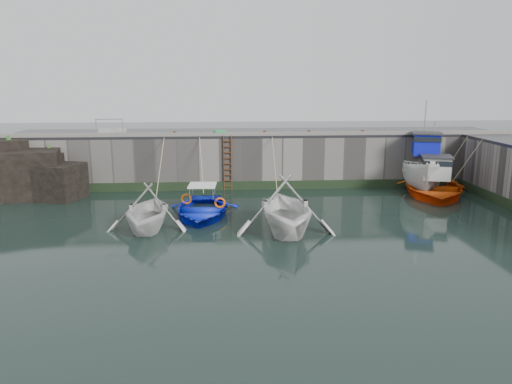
{
  "coord_description": "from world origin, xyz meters",
  "views": [
    {
      "loc": [
        -2.33,
        -18.7,
        6.27
      ],
      "look_at": [
        -0.76,
        3.92,
        1.2
      ],
      "focal_mm": 35.0,
      "sensor_mm": 36.0,
      "label": 1
    }
  ],
  "objects": [
    {
      "name": "road_back",
      "position": [
        0.0,
        12.5,
        3.08
      ],
      "size": [
        30.0,
        5.0,
        0.16
      ],
      "primitive_type": "cube",
      "color": "black",
      "rests_on": "quay_back"
    },
    {
      "name": "quay_back",
      "position": [
        0.0,
        12.5,
        1.5
      ],
      "size": [
        30.0,
        5.0,
        3.0
      ],
      "primitive_type": "cube",
      "color": "slate",
      "rests_on": "ground"
    },
    {
      "name": "bollard_a",
      "position": [
        -5.0,
        10.25,
        3.3
      ],
      "size": [
        0.18,
        0.18,
        0.28
      ],
      "primitive_type": "cylinder",
      "color": "#3F1E0F",
      "rests_on": "road_back"
    },
    {
      "name": "boat_near_white",
      "position": [
        -5.55,
        2.34,
        0.0
      ],
      "size": [
        3.86,
        4.44,
        2.28
      ],
      "primitive_type": "imported",
      "rotation": [
        0.0,
        0.0,
        -0.03
      ],
      "color": "silver",
      "rests_on": "ground"
    },
    {
      "name": "bollard_c",
      "position": [
        0.2,
        10.25,
        3.3
      ],
      "size": [
        0.18,
        0.18,
        0.28
      ],
      "primitive_type": "cylinder",
      "color": "#3F1E0F",
      "rests_on": "road_back"
    },
    {
      "name": "bollard_b",
      "position": [
        -2.5,
        10.25,
        3.3
      ],
      "size": [
        0.18,
        0.18,
        0.28
      ],
      "primitive_type": "cylinder",
      "color": "#3F1E0F",
      "rests_on": "road_back"
    },
    {
      "name": "ground",
      "position": [
        0.0,
        0.0,
        0.0
      ],
      "size": [
        120.0,
        120.0,
        0.0
      ],
      "primitive_type": "plane",
      "color": "black",
      "rests_on": "ground"
    },
    {
      "name": "fish_crate",
      "position": [
        -2.43,
        10.3,
        3.32
      ],
      "size": [
        0.72,
        0.56,
        0.31
      ],
      "primitive_type": "cube",
      "rotation": [
        0.0,
        0.0,
        0.36
      ],
      "color": "#1A943F",
      "rests_on": "road_back"
    },
    {
      "name": "bollard_d",
      "position": [
        2.8,
        10.25,
        3.3
      ],
      "size": [
        0.18,
        0.18,
        0.28
      ],
      "primitive_type": "cylinder",
      "color": "#3F1E0F",
      "rests_on": "road_back"
    },
    {
      "name": "boat_far_white",
      "position": [
        9.49,
        9.39,
        1.05
      ],
      "size": [
        4.24,
        6.84,
        5.48
      ],
      "rotation": [
        0.0,
        0.0,
        -0.31
      ],
      "color": "white",
      "rests_on": "ground"
    },
    {
      "name": "boat_near_blacktrim_rope",
      "position": [
        0.31,
        7.0,
        0.0
      ],
      "size": [
        0.04,
        6.53,
        3.1
      ],
      "primitive_type": null,
      "color": "tan",
      "rests_on": "ground"
    },
    {
      "name": "rock_outcrop",
      "position": [
        -12.92,
        9.11,
        1.26
      ],
      "size": [
        5.85,
        4.24,
        3.41
      ],
      "color": "black",
      "rests_on": "ground"
    },
    {
      "name": "algae_back",
      "position": [
        0.0,
        9.96,
        0.25
      ],
      "size": [
        30.0,
        0.08,
        0.5
      ],
      "primitive_type": "cube",
      "color": "black",
      "rests_on": "ground"
    },
    {
      "name": "boat_near_blacktrim",
      "position": [
        0.31,
        1.51,
        0.0
      ],
      "size": [
        4.51,
        5.21,
        2.72
      ],
      "primitive_type": "imported",
      "rotation": [
        0.0,
        0.0,
        0.01
      ],
      "color": "silver",
      "rests_on": "ground"
    },
    {
      "name": "boat_near_blue_rope",
      "position": [
        -3.31,
        8.46,
        0.0
      ],
      "size": [
        0.04,
        4.03,
        3.1
      ],
      "primitive_type": null,
      "color": "tan",
      "rests_on": "ground"
    },
    {
      "name": "boat_near_white_rope",
      "position": [
        -5.55,
        7.42,
        0.0
      ],
      "size": [
        0.04,
        5.78,
        3.1
      ],
      "primitive_type": null,
      "color": "tan",
      "rests_on": "ground"
    },
    {
      "name": "ladder",
      "position": [
        -2.0,
        9.91,
        1.59
      ],
      "size": [
        0.51,
        0.08,
        3.2
      ],
      "color": "#3F1E0F",
      "rests_on": "ground"
    },
    {
      "name": "boat_near_blue",
      "position": [
        -3.31,
        4.42,
        0.0
      ],
      "size": [
        3.98,
        5.37,
        1.07
      ],
      "primitive_type": "imported",
      "rotation": [
        0.0,
        0.0,
        -0.06
      ],
      "color": "#0D21CB",
      "rests_on": "ground"
    },
    {
      "name": "kerb_back",
      "position": [
        0.0,
        10.15,
        3.26
      ],
      "size": [
        30.0,
        0.3,
        0.2
      ],
      "primitive_type": "cube",
      "color": "slate",
      "rests_on": "road_back"
    },
    {
      "name": "bollard_e",
      "position": [
        6.0,
        10.25,
        3.3
      ],
      "size": [
        0.18,
        0.18,
        0.28
      ],
      "primitive_type": "cylinder",
      "color": "#3F1E0F",
      "rests_on": "road_back"
    },
    {
      "name": "boat_far_orange",
      "position": [
        9.49,
        7.91,
        0.44
      ],
      "size": [
        6.38,
        7.66,
        4.37
      ],
      "rotation": [
        0.0,
        0.0,
        -0.28
      ],
      "color": "#E2490B",
      "rests_on": "ground"
    },
    {
      "name": "railing",
      "position": [
        -8.75,
        11.25,
        3.36
      ],
      "size": [
        1.6,
        1.05,
        1.0
      ],
      "color": "#A5A8AD",
      "rests_on": "road_back"
    }
  ]
}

